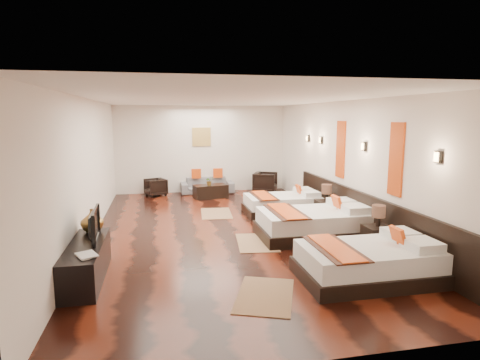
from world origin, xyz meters
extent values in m
cube|color=black|center=(0.00, 0.00, 0.00)|extent=(5.50, 9.50, 0.01)
cube|color=white|center=(0.00, 0.00, 2.80)|extent=(5.50, 9.50, 0.01)
cube|color=silver|center=(0.00, 4.75, 1.40)|extent=(5.50, 0.01, 2.80)
cube|color=silver|center=(-2.75, 0.00, 1.40)|extent=(0.01, 9.50, 2.80)
cube|color=silver|center=(2.75, 0.00, 1.40)|extent=(0.01, 9.50, 2.80)
cube|color=black|center=(2.71, -0.80, 0.45)|extent=(0.08, 6.60, 0.90)
cube|color=black|center=(1.67, -2.95, 0.11)|extent=(2.06, 1.28, 0.22)
cube|color=white|center=(1.67, -2.95, 0.36)|extent=(1.97, 1.18, 0.29)
cube|color=#D9460F|center=(2.16, -2.95, 0.63)|extent=(0.15, 0.31, 0.32)
cube|color=#38190F|center=(1.13, -2.95, 0.52)|extent=(0.54, 1.30, 0.02)
cube|color=#D9460F|center=(1.13, -2.95, 0.54)|extent=(0.37, 1.30, 0.02)
cube|color=black|center=(1.67, -0.75, 0.12)|extent=(2.21, 1.37, 0.23)
cube|color=white|center=(1.67, -0.75, 0.39)|extent=(2.11, 1.26, 0.32)
cube|color=#D9460F|center=(2.20, -0.75, 0.67)|extent=(0.16, 0.34, 0.34)
cube|color=#38190F|center=(1.09, -0.75, 0.56)|extent=(0.58, 1.39, 0.02)
cube|color=#D9460F|center=(1.09, -0.75, 0.57)|extent=(0.40, 1.39, 0.02)
cube|color=black|center=(1.67, 1.30, 0.10)|extent=(1.89, 1.17, 0.20)
cube|color=white|center=(1.67, 1.30, 0.33)|extent=(1.80, 1.08, 0.27)
cube|color=#D9460F|center=(2.12, 1.30, 0.58)|extent=(0.14, 0.29, 0.29)
cube|color=#38190F|center=(1.17, 1.30, 0.48)|extent=(0.50, 1.19, 0.02)
cube|color=#D9460F|center=(1.17, 1.30, 0.49)|extent=(0.34, 1.19, 0.02)
cube|color=black|center=(2.44, -1.90, 0.25)|extent=(0.45, 0.45, 0.50)
cylinder|color=black|center=(2.44, -1.90, 0.60)|extent=(0.08, 0.08, 0.20)
cylinder|color=#3F2619|center=(2.44, -1.90, 0.77)|extent=(0.24, 0.24, 0.22)
cube|color=black|center=(2.44, 0.35, 0.25)|extent=(0.45, 0.45, 0.50)
cylinder|color=black|center=(2.44, 0.35, 0.59)|extent=(0.08, 0.08, 0.20)
cylinder|color=#3F2619|center=(2.44, 0.35, 0.77)|extent=(0.24, 0.24, 0.22)
cube|color=#8F6A48|center=(0.00, -3.20, 0.01)|extent=(1.13, 1.39, 0.01)
cube|color=#8F6A48|center=(0.45, -0.91, 0.01)|extent=(0.89, 1.28, 0.01)
cube|color=#8F6A48|center=(0.01, 1.61, 0.01)|extent=(0.84, 1.26, 0.01)
cube|color=black|center=(-2.50, -2.10, 0.28)|extent=(0.50, 1.80, 0.55)
imported|color=black|center=(-2.45, -1.91, 0.80)|extent=(0.15, 0.86, 0.49)
imported|color=black|center=(-2.50, -2.71, 0.57)|extent=(0.36, 0.40, 0.03)
imported|color=brown|center=(-2.50, -1.41, 0.74)|extent=(0.44, 0.44, 0.38)
imported|color=slate|center=(0.13, 4.45, 0.25)|extent=(1.70, 0.68, 0.49)
imported|color=black|center=(-1.50, 4.31, 0.27)|extent=(0.76, 0.75, 0.54)
imported|color=black|center=(2.00, 4.16, 0.33)|extent=(0.96, 0.95, 0.66)
cube|color=black|center=(0.13, 3.63, 0.20)|extent=(1.08, 0.68, 0.40)
imported|color=#23571D|center=(0.09, 3.57, 0.54)|extent=(0.30, 0.28, 0.27)
cube|color=#D86014|center=(2.73, -1.90, 1.70)|extent=(0.04, 0.40, 1.30)
cube|color=#D86014|center=(2.73, 0.30, 1.70)|extent=(0.04, 0.40, 1.30)
cube|color=black|center=(2.71, -3.00, 1.85)|extent=(0.06, 0.12, 0.18)
cube|color=#FFD18C|center=(2.68, -3.00, 1.85)|extent=(0.02, 0.10, 0.14)
cube|color=black|center=(2.71, -0.80, 1.85)|extent=(0.06, 0.12, 0.18)
cube|color=#FFD18C|center=(2.68, -0.80, 1.85)|extent=(0.02, 0.10, 0.14)
cube|color=black|center=(2.71, 1.40, 1.85)|extent=(0.06, 0.12, 0.18)
cube|color=#FFD18C|center=(2.68, 1.40, 1.85)|extent=(0.02, 0.10, 0.14)
cube|color=black|center=(2.71, 2.30, 1.85)|extent=(0.06, 0.12, 0.18)
cube|color=#FFD18C|center=(2.68, 2.30, 1.85)|extent=(0.02, 0.10, 0.14)
cube|color=#AD873F|center=(0.00, 4.73, 1.80)|extent=(0.60, 0.04, 0.60)
camera|label=1|loc=(-1.38, -8.20, 2.44)|focal=29.80mm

